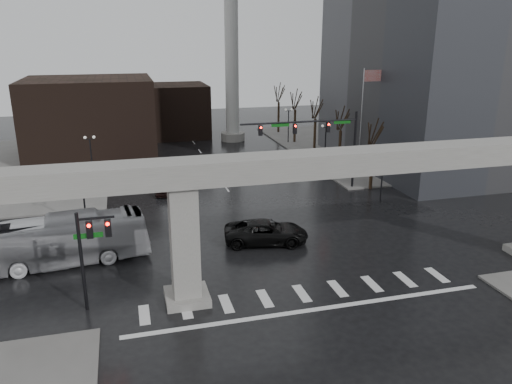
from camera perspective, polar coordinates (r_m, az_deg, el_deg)
ground at (r=32.57m, az=4.65°, el=-10.65°), size 160.00×160.00×0.00m
sidewalk_ne at (r=74.07m, az=14.43°, el=5.10°), size 28.00×36.00×0.15m
elevated_guideway at (r=30.39m, az=7.21°, el=1.21°), size 48.00×2.60×8.70m
building_far_left at (r=69.85m, az=-18.38°, el=8.15°), size 16.00×14.00×10.00m
building_far_mid at (r=80.16m, az=-9.31°, el=9.19°), size 10.00×10.00×8.00m
smokestack at (r=74.70m, az=-2.81°, el=16.00°), size 3.60×3.60×30.00m
signal_mast_arm at (r=50.42m, az=7.35°, el=6.52°), size 12.12×0.43×8.00m
signal_left_pole at (r=29.78m, az=-18.43°, el=-5.68°), size 2.30×0.30×6.00m
flagpole_assembly at (r=55.62m, az=12.27°, el=9.07°), size 2.06×0.12×12.00m
lamp_right_0 at (r=48.65m, az=14.31°, el=2.86°), size 1.22×0.32×5.11m
lamp_right_1 at (r=60.91m, az=7.96°, el=6.14°), size 1.22×0.32×5.11m
lamp_right_2 at (r=73.79m, az=3.74°, el=8.25°), size 1.22×0.32×5.11m
lamp_left_0 at (r=42.80m, az=-19.19°, el=0.43°), size 1.22×0.32×5.11m
lamp_left_1 at (r=56.34m, az=-18.36°, el=4.48°), size 1.22×0.32×5.11m
lamp_left_2 at (r=70.07m, az=-17.85°, el=6.95°), size 1.22×0.32×5.11m
tree_right_0 at (r=52.71m, az=13.14°, el=3.29°), size 1.09×1.58×7.50m
tree_right_1 at (r=59.67m, az=9.58°, el=5.21°), size 1.09×1.61×7.67m
tree_right_2 at (r=66.86m, az=6.76°, el=6.71°), size 1.10×1.63×7.85m
tree_right_3 at (r=74.22m, az=4.49°, el=7.91°), size 1.11×1.66×8.02m
tree_right_4 at (r=81.69m, az=2.61°, el=8.87°), size 1.12×1.69×8.19m
pickup_truck at (r=38.39m, az=1.17°, el=-4.59°), size 6.89×4.22×1.78m
city_bus at (r=37.21m, az=-21.92°, el=-5.26°), size 12.77×4.25×3.49m
far_car at (r=51.14m, az=-10.41°, el=0.59°), size 2.30×4.25×1.37m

